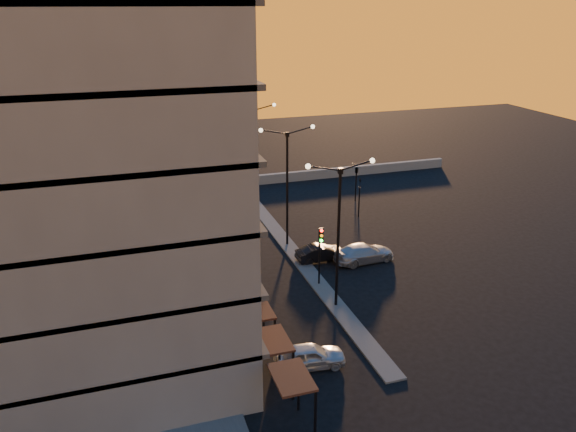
# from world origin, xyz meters

# --- Properties ---
(ground) EXTENTS (120.00, 120.00, 0.00)m
(ground) POSITION_xyz_m (0.00, 0.00, 0.00)
(ground) COLOR black
(ground) RESTS_ON ground
(sidewalk_west) EXTENTS (5.00, 40.00, 0.12)m
(sidewalk_west) POSITION_xyz_m (-10.50, 4.00, 0.06)
(sidewalk_west) COLOR #51504E
(sidewalk_west) RESTS_ON ground
(median) EXTENTS (1.20, 36.00, 0.12)m
(median) POSITION_xyz_m (0.00, 10.00, 0.06)
(median) COLOR #51504E
(median) RESTS_ON ground
(parapet) EXTENTS (44.00, 0.50, 1.00)m
(parapet) POSITION_xyz_m (2.00, 26.00, 0.50)
(parapet) COLOR gray
(parapet) RESTS_ON ground
(building) EXTENTS (14.35, 17.08, 25.00)m
(building) POSITION_xyz_m (-14.00, 0.03, 11.91)
(building) COLOR slate
(building) RESTS_ON ground
(streetlamp_near) EXTENTS (4.32, 0.32, 9.51)m
(streetlamp_near) POSITION_xyz_m (0.00, 0.00, 5.59)
(streetlamp_near) COLOR black
(streetlamp_near) RESTS_ON ground
(streetlamp_mid) EXTENTS (4.32, 0.32, 9.51)m
(streetlamp_mid) POSITION_xyz_m (0.00, 10.00, 5.59)
(streetlamp_mid) COLOR black
(streetlamp_mid) RESTS_ON ground
(streetlamp_far) EXTENTS (4.32, 0.32, 9.51)m
(streetlamp_far) POSITION_xyz_m (0.00, 20.00, 5.59)
(streetlamp_far) COLOR black
(streetlamp_far) RESTS_ON ground
(traffic_light_main) EXTENTS (0.28, 0.44, 4.25)m
(traffic_light_main) POSITION_xyz_m (0.00, 2.87, 2.89)
(traffic_light_main) COLOR black
(traffic_light_main) RESTS_ON ground
(signal_east_a) EXTENTS (0.13, 0.16, 3.60)m
(signal_east_a) POSITION_xyz_m (8.00, 14.00, 1.93)
(signal_east_a) COLOR black
(signal_east_a) RESTS_ON ground
(signal_east_b) EXTENTS (0.42, 1.99, 3.60)m
(signal_east_b) POSITION_xyz_m (9.50, 18.00, 3.10)
(signal_east_b) COLOR black
(signal_east_b) RESTS_ON ground
(car_hatchback) EXTENTS (3.91, 1.93, 1.28)m
(car_hatchback) POSITION_xyz_m (-3.73, -5.38, 0.64)
(car_hatchback) COLOR silver
(car_hatchback) RESTS_ON ground
(car_sedan) EXTENTS (3.71, 1.35, 1.22)m
(car_sedan) POSITION_xyz_m (1.50, 6.58, 0.61)
(car_sedan) COLOR black
(car_sedan) RESTS_ON ground
(car_wagon) EXTENTS (4.78, 2.25, 1.35)m
(car_wagon) POSITION_xyz_m (4.50, 5.44, 0.67)
(car_wagon) COLOR #B4B7BC
(car_wagon) RESTS_ON ground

